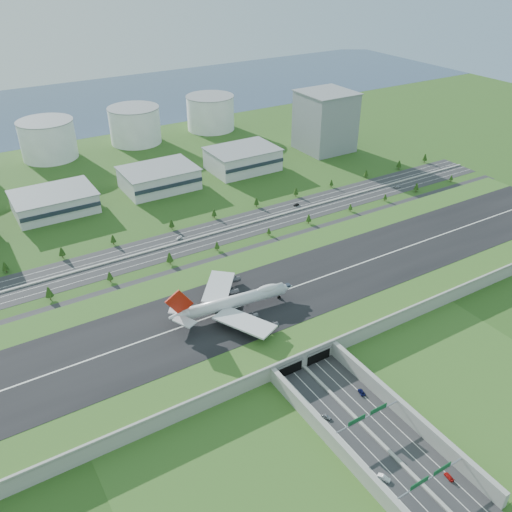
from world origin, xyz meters
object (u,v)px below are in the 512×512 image
office_tower (325,122)px  car_0 (326,416)px  car_1 (384,478)px  car_3 (449,477)px  boeing_747 (233,301)px  car_5 (296,205)px  car_2 (361,392)px  car_7 (179,238)px  car_6 (397,187)px

office_tower → car_0: (-210.73, -276.46, -26.59)m
car_1 → car_3: (21.99, -12.74, -0.18)m
office_tower → boeing_747: size_ratio=0.76×
car_5 → car_2: bearing=-32.0°
car_0 → car_7: bearing=63.5°
office_tower → car_7: (-198.34, -94.36, -26.67)m
car_0 → car_7: size_ratio=0.95×
car_3 → boeing_747: bearing=-71.7°
car_5 → boeing_747: bearing=-53.2°
boeing_747 → car_1: (1.25, -115.92, -13.39)m
car_2 → car_7: bearing=-73.0°
office_tower → car_5: size_ratio=11.99×
office_tower → car_1: size_ratio=10.80×
office_tower → car_2: (-187.77, -273.18, -26.72)m
car_0 → car_5: car_0 is taller
office_tower → car_5: (-97.83, -92.73, -26.62)m
car_1 → car_2: car_1 is taller
car_1 → office_tower: bearing=31.2°
office_tower → car_3: size_ratio=12.05×
car_5 → car_7: bearing=-94.6°
car_3 → car_6: 284.50m
boeing_747 → car_7: bearing=88.5°
boeing_747 → car_0: size_ratio=15.71×
boeing_747 → car_5: size_ratio=15.81×
car_0 → car_3: car_0 is taller
car_2 → car_3: car_3 is taller
car_2 → car_6: car_6 is taller
car_2 → car_3: size_ratio=1.04×
car_6 → car_7: size_ratio=1.07×
car_7 → office_tower: bearing=96.4°
car_0 → car_3: size_ratio=1.01×
boeing_747 → car_0: (1.28, -79.65, -13.44)m
car_0 → car_3: 53.71m
car_0 → car_1: bearing=-112.7°
car_1 → car_6: size_ratio=0.98×
office_tower → car_2: size_ratio=11.59×
boeing_747 → car_1: size_ratio=14.23×
car_3 → car_7: size_ratio=0.94×
car_0 → car_2: size_ratio=0.97×
car_1 → car_3: car_1 is taller
car_6 → car_3: bearing=153.9°
car_0 → car_6: size_ratio=0.88×
office_tower → car_7: bearing=-154.6°
car_2 → car_3: (-1.01, -52.30, 0.00)m
car_5 → car_6: 93.57m
car_1 → car_6: (205.26, 204.86, -0.11)m
car_5 → car_6: car_5 is taller
office_tower → car_6: 111.25m
boeing_747 → car_3: size_ratio=15.88×
boeing_747 → car_0: bearing=-83.0°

